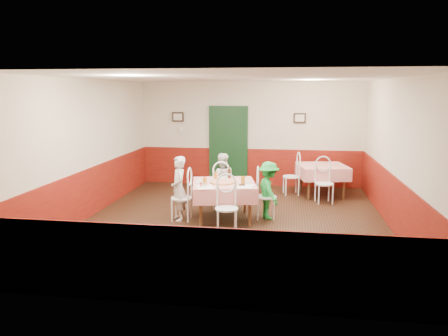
# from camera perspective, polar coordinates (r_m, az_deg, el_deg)

# --- Properties ---
(floor) EXTENTS (7.00, 7.00, 0.00)m
(floor) POSITION_cam_1_polar(r_m,az_deg,el_deg) (8.71, 1.30, -7.03)
(floor) COLOR black
(floor) RESTS_ON ground
(ceiling) EXTENTS (7.00, 7.00, 0.00)m
(ceiling) POSITION_cam_1_polar(r_m,az_deg,el_deg) (8.32, 1.38, 11.72)
(ceiling) COLOR white
(ceiling) RESTS_ON back_wall
(back_wall) EXTENTS (6.00, 0.10, 2.80)m
(back_wall) POSITION_cam_1_polar(r_m,az_deg,el_deg) (11.86, 3.48, 4.43)
(back_wall) COLOR beige
(back_wall) RESTS_ON ground
(front_wall) EXTENTS (6.00, 0.10, 2.80)m
(front_wall) POSITION_cam_1_polar(r_m,az_deg,el_deg) (5.01, -3.75, -3.35)
(front_wall) COLOR beige
(front_wall) RESTS_ON ground
(left_wall) EXTENTS (0.10, 7.00, 2.80)m
(left_wall) POSITION_cam_1_polar(r_m,az_deg,el_deg) (9.27, -17.41, 2.41)
(left_wall) COLOR beige
(left_wall) RESTS_ON ground
(right_wall) EXTENTS (0.10, 7.00, 2.80)m
(right_wall) POSITION_cam_1_polar(r_m,az_deg,el_deg) (8.56, 21.68, 1.57)
(right_wall) COLOR beige
(right_wall) RESTS_ON ground
(wainscot_back) EXTENTS (6.00, 0.03, 1.00)m
(wainscot_back) POSITION_cam_1_polar(r_m,az_deg,el_deg) (11.97, 3.43, 0.13)
(wainscot_back) COLOR maroon
(wainscot_back) RESTS_ON ground
(wainscot_front) EXTENTS (6.00, 0.03, 1.00)m
(wainscot_front) POSITION_cam_1_polar(r_m,az_deg,el_deg) (5.30, -3.60, -12.82)
(wainscot_front) COLOR maroon
(wainscot_front) RESTS_ON ground
(wainscot_left) EXTENTS (0.03, 7.00, 1.00)m
(wainscot_left) POSITION_cam_1_polar(r_m,az_deg,el_deg) (9.42, -17.04, -3.02)
(wainscot_left) COLOR maroon
(wainscot_left) RESTS_ON ground
(wainscot_right) EXTENTS (0.03, 7.00, 1.00)m
(wainscot_right) POSITION_cam_1_polar(r_m,az_deg,el_deg) (8.73, 21.21, -4.28)
(wainscot_right) COLOR maroon
(wainscot_right) RESTS_ON ground
(door) EXTENTS (0.96, 0.06, 2.10)m
(door) POSITION_cam_1_polar(r_m,az_deg,el_deg) (11.92, 0.57, 2.79)
(door) COLOR black
(door) RESTS_ON ground
(picture_left) EXTENTS (0.32, 0.03, 0.26)m
(picture_left) POSITION_cam_1_polar(r_m,az_deg,el_deg) (12.12, -6.04, 6.65)
(picture_left) COLOR black
(picture_left) RESTS_ON back_wall
(picture_right) EXTENTS (0.32, 0.03, 0.26)m
(picture_right) POSITION_cam_1_polar(r_m,az_deg,el_deg) (11.73, 9.86, 6.45)
(picture_right) COLOR black
(picture_right) RESTS_ON back_wall
(thermostat) EXTENTS (0.10, 0.03, 0.10)m
(thermostat) POSITION_cam_1_polar(r_m,az_deg,el_deg) (12.12, -5.55, 5.00)
(thermostat) COLOR white
(thermostat) RESTS_ON back_wall
(main_table) EXTENTS (1.44, 1.44, 0.77)m
(main_table) POSITION_cam_1_polar(r_m,az_deg,el_deg) (8.78, -0.00, -4.34)
(main_table) COLOR red
(main_table) RESTS_ON ground
(second_table) EXTENTS (1.32, 1.32, 0.77)m
(second_table) POSITION_cam_1_polar(r_m,az_deg,el_deg) (11.04, 12.67, -1.60)
(second_table) COLOR red
(second_table) RESTS_ON ground
(chair_left) EXTENTS (0.43, 0.43, 0.90)m
(chair_left) POSITION_cam_1_polar(r_m,az_deg,el_deg) (8.76, -5.57, -3.92)
(chair_left) COLOR white
(chair_left) RESTS_ON ground
(chair_right) EXTENTS (0.43, 0.43, 0.90)m
(chair_right) POSITION_cam_1_polar(r_m,az_deg,el_deg) (8.85, 5.51, -3.77)
(chair_right) COLOR white
(chair_right) RESTS_ON ground
(chair_far) EXTENTS (0.45, 0.45, 0.90)m
(chair_far) POSITION_cam_1_polar(r_m,az_deg,el_deg) (9.59, -0.29, -2.65)
(chair_far) COLOR white
(chair_far) RESTS_ON ground
(chair_near) EXTENTS (0.49, 0.49, 0.90)m
(chair_near) POSITION_cam_1_polar(r_m,az_deg,el_deg) (7.94, 0.35, -5.34)
(chair_near) COLOR white
(chair_near) RESTS_ON ground
(chair_second_a) EXTENTS (0.49, 0.49, 0.90)m
(chair_second_a) POSITION_cam_1_polar(r_m,az_deg,el_deg) (10.99, 8.78, -1.12)
(chair_second_a) COLOR white
(chair_second_a) RESTS_ON ground
(chair_second_b) EXTENTS (0.49, 0.49, 0.90)m
(chair_second_b) POSITION_cam_1_polar(r_m,az_deg,el_deg) (10.29, 12.96, -2.03)
(chair_second_b) COLOR white
(chair_second_b) RESTS_ON ground
(pizza) EXTENTS (0.57, 0.57, 0.03)m
(pizza) POSITION_cam_1_polar(r_m,az_deg,el_deg) (8.63, -0.17, -1.86)
(pizza) COLOR #B74723
(pizza) RESTS_ON main_table
(plate_left) EXTENTS (0.30, 0.30, 0.01)m
(plate_left) POSITION_cam_1_polar(r_m,az_deg,el_deg) (8.67, -2.96, -1.87)
(plate_left) COLOR white
(plate_left) RESTS_ON main_table
(plate_right) EXTENTS (0.30, 0.30, 0.01)m
(plate_right) POSITION_cam_1_polar(r_m,az_deg,el_deg) (8.73, 2.66, -1.80)
(plate_right) COLOR white
(plate_right) RESTS_ON main_table
(plate_far) EXTENTS (0.30, 0.30, 0.01)m
(plate_far) POSITION_cam_1_polar(r_m,az_deg,el_deg) (9.11, -0.20, -1.28)
(plate_far) COLOR white
(plate_far) RESTS_ON main_table
(glass_a) EXTENTS (0.10, 0.10, 0.15)m
(glass_a) POSITION_cam_1_polar(r_m,az_deg,el_deg) (8.41, -2.52, -1.77)
(glass_a) COLOR #BF7219
(glass_a) RESTS_ON main_table
(glass_b) EXTENTS (0.10, 0.10, 0.15)m
(glass_b) POSITION_cam_1_polar(r_m,az_deg,el_deg) (8.52, 2.47, -1.61)
(glass_b) COLOR #BF7219
(glass_b) RESTS_ON main_table
(glass_c) EXTENTS (0.08, 0.08, 0.13)m
(glass_c) POSITION_cam_1_polar(r_m,az_deg,el_deg) (9.05, -1.10, -0.99)
(glass_c) COLOR #BF7219
(glass_c) RESTS_ON main_table
(beer_bottle) EXTENTS (0.07, 0.07, 0.23)m
(beer_bottle) POSITION_cam_1_polar(r_m,az_deg,el_deg) (9.09, 0.69, -0.63)
(beer_bottle) COLOR #381C0A
(beer_bottle) RESTS_ON main_table
(shaker_a) EXTENTS (0.04, 0.04, 0.09)m
(shaker_a) POSITION_cam_1_polar(r_m,az_deg,el_deg) (8.24, -2.83, -2.24)
(shaker_a) COLOR silver
(shaker_a) RESTS_ON main_table
(shaker_b) EXTENTS (0.04, 0.04, 0.09)m
(shaker_b) POSITION_cam_1_polar(r_m,az_deg,el_deg) (8.25, -2.48, -2.22)
(shaker_b) COLOR silver
(shaker_b) RESTS_ON main_table
(shaker_c) EXTENTS (0.04, 0.04, 0.09)m
(shaker_c) POSITION_cam_1_polar(r_m,az_deg,el_deg) (8.31, -3.05, -2.14)
(shaker_c) COLOR #B23319
(shaker_c) RESTS_ON main_table
(menu_left) EXTENTS (0.42, 0.48, 0.00)m
(menu_left) POSITION_cam_1_polar(r_m,az_deg,el_deg) (8.27, -2.48, -2.50)
(menu_left) COLOR white
(menu_left) RESTS_ON main_table
(menu_right) EXTENTS (0.30, 0.40, 0.00)m
(menu_right) POSITION_cam_1_polar(r_m,az_deg,el_deg) (8.35, 2.81, -2.38)
(menu_right) COLOR white
(menu_right) RESTS_ON main_table
(wallet) EXTENTS (0.13, 0.11, 0.02)m
(wallet) POSITION_cam_1_polar(r_m,az_deg,el_deg) (8.42, 2.35, -2.21)
(wallet) COLOR black
(wallet) RESTS_ON main_table
(diner_left) EXTENTS (0.48, 0.56, 1.29)m
(diner_left) POSITION_cam_1_polar(r_m,az_deg,el_deg) (8.71, -5.93, -2.68)
(diner_left) COLOR gray
(diner_left) RESTS_ON ground
(diner_far) EXTENTS (0.67, 0.56, 1.22)m
(diner_far) POSITION_cam_1_polar(r_m,az_deg,el_deg) (9.60, -0.31, -1.66)
(diner_far) COLOR gray
(diner_far) RESTS_ON ground
(diner_right) EXTENTS (0.69, 0.86, 1.17)m
(diner_right) POSITION_cam_1_polar(r_m,az_deg,el_deg) (8.83, 5.85, -2.92)
(diner_right) COLOR gray
(diner_right) RESTS_ON ground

